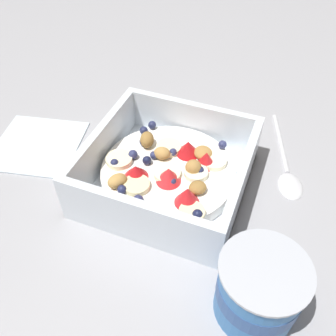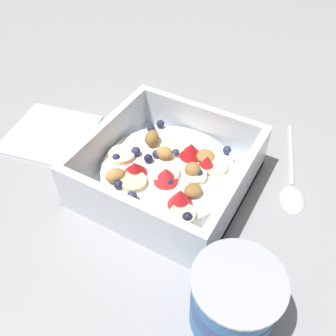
% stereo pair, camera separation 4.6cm
% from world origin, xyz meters
% --- Properties ---
extents(ground_plane, '(2.40, 2.40, 0.00)m').
position_xyz_m(ground_plane, '(0.00, 0.00, 0.00)').
color(ground_plane, '#9E9EA3').
extents(fruit_bowl, '(0.19, 0.19, 0.07)m').
position_xyz_m(fruit_bowl, '(0.01, -0.01, 0.02)').
color(fruit_bowl, white).
rests_on(fruit_bowl, ground).
extents(spoon, '(0.07, 0.17, 0.01)m').
position_xyz_m(spoon, '(-0.13, -0.09, 0.00)').
color(spoon, silver).
rests_on(spoon, ground).
extents(yogurt_cup, '(0.08, 0.08, 0.08)m').
position_xyz_m(yogurt_cup, '(-0.12, 0.11, 0.04)').
color(yogurt_cup, '#3370B7').
rests_on(yogurt_cup, ground).
extents(folded_napkin, '(0.14, 0.14, 0.01)m').
position_xyz_m(folded_napkin, '(0.22, -0.01, 0.00)').
color(folded_napkin, silver).
rests_on(folded_napkin, ground).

